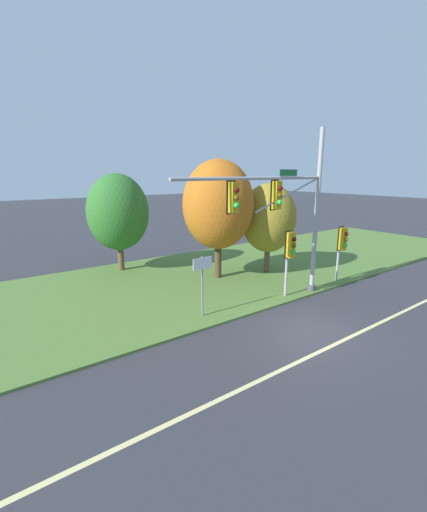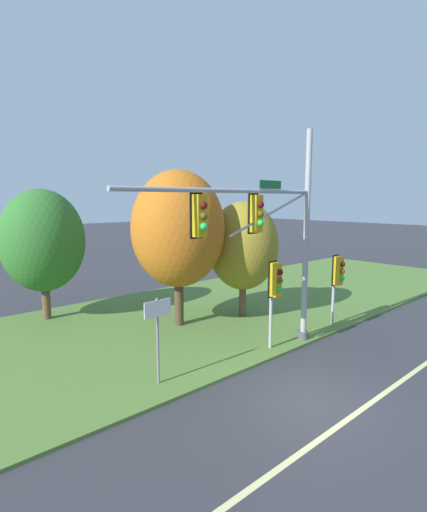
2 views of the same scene
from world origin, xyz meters
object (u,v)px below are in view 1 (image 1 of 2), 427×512
(route_sign_post, at_px, (202,276))
(tree_left_of_mast, at_px, (218,205))
(pedestrian_signal_further_along, at_px, (290,249))
(tree_nearest_road, at_px, (118,212))
(traffic_signal_mast, at_px, (287,206))
(pedestrian_signal_near_kerb, at_px, (342,242))
(tree_behind_signpost, at_px, (268,218))

(route_sign_post, xyz_separation_m, tree_left_of_mast, (3.85, 4.04, 2.43))
(pedestrian_signal_further_along, relative_size, tree_nearest_road, 0.55)
(traffic_signal_mast, relative_size, pedestrian_signal_near_kerb, 2.70)
(pedestrian_signal_near_kerb, height_order, pedestrian_signal_further_along, pedestrian_signal_further_along)
(route_sign_post, bearing_deg, traffic_signal_mast, -8.79)
(pedestrian_signal_near_kerb, relative_size, tree_behind_signpost, 0.58)
(pedestrian_signal_near_kerb, distance_m, tree_left_of_mast, 7.07)
(pedestrian_signal_near_kerb, xyz_separation_m, pedestrian_signal_further_along, (-4.12, 0.06, 0.14))
(tree_nearest_road, relative_size, tree_left_of_mast, 0.88)
(pedestrian_signal_near_kerb, relative_size, tree_left_of_mast, 0.46)
(traffic_signal_mast, relative_size, route_sign_post, 3.21)
(tree_left_of_mast, relative_size, tree_behind_signpost, 1.25)
(pedestrian_signal_further_along, xyz_separation_m, tree_nearest_road, (-4.78, 9.38, 1.21))
(traffic_signal_mast, distance_m, pedestrian_signal_near_kerb, 5.14)
(pedestrian_signal_further_along, xyz_separation_m, tree_left_of_mast, (-0.83, 4.59, 1.79))
(pedestrian_signal_further_along, bearing_deg, pedestrian_signal_near_kerb, -0.84)
(tree_behind_signpost, bearing_deg, pedestrian_signal_further_along, -121.03)
(pedestrian_signal_further_along, distance_m, route_sign_post, 4.76)
(traffic_signal_mast, height_order, tree_behind_signpost, traffic_signal_mast)
(tree_nearest_road, xyz_separation_m, tree_behind_signpost, (7.01, -5.67, -0.29))
(pedestrian_signal_near_kerb, bearing_deg, route_sign_post, 176.06)
(pedestrian_signal_near_kerb, relative_size, tree_nearest_road, 0.52)
(pedestrian_signal_further_along, height_order, route_sign_post, pedestrian_signal_further_along)
(traffic_signal_mast, xyz_separation_m, route_sign_post, (-4.19, 0.65, -2.73))
(tree_nearest_road, bearing_deg, route_sign_post, -89.42)
(route_sign_post, distance_m, tree_left_of_mast, 6.09)
(traffic_signal_mast, height_order, tree_left_of_mast, traffic_signal_mast)
(pedestrian_signal_near_kerb, distance_m, pedestrian_signal_further_along, 4.12)
(pedestrian_signal_further_along, bearing_deg, tree_nearest_road, 116.98)
(tree_left_of_mast, height_order, tree_behind_signpost, tree_left_of_mast)
(pedestrian_signal_further_along, relative_size, route_sign_post, 1.26)
(route_sign_post, height_order, tree_left_of_mast, tree_left_of_mast)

